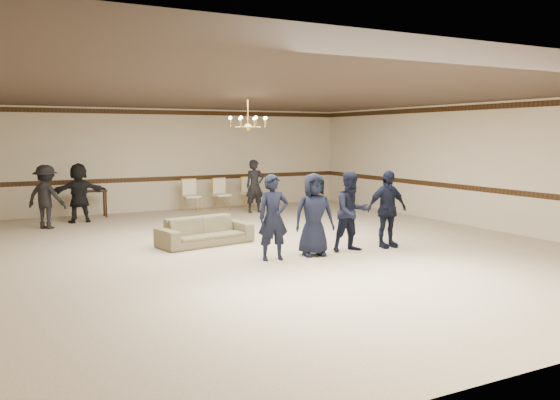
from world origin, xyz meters
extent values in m
cube|color=beige|center=(0.00, 0.00, 0.00)|extent=(12.00, 14.00, 0.01)
cube|color=black|center=(0.00, 0.00, 3.20)|extent=(12.00, 14.00, 0.01)
cube|color=beige|center=(0.00, 7.00, 1.60)|extent=(12.00, 0.01, 3.20)
cube|color=beige|center=(6.00, 0.00, 1.60)|extent=(0.01, 14.00, 3.20)
cube|color=#362010|center=(0.00, 6.99, 1.00)|extent=(12.00, 0.02, 0.14)
cube|color=#362010|center=(0.00, 6.99, 3.08)|extent=(12.00, 0.02, 0.14)
imported|color=black|center=(-0.46, -1.13, 0.82)|extent=(0.65, 0.48, 1.64)
imported|color=black|center=(0.44, -1.13, 0.82)|extent=(0.89, 0.68, 1.64)
imported|color=black|center=(1.34, -1.13, 0.82)|extent=(0.83, 0.67, 1.64)
imported|color=black|center=(2.24, -1.13, 0.82)|extent=(0.98, 0.45, 1.64)
imported|color=brown|center=(-1.07, 0.92, 0.30)|extent=(2.18, 1.17, 0.60)
imported|color=black|center=(-3.87, 4.87, 0.81)|extent=(1.19, 1.14, 1.63)
imported|color=black|center=(-2.97, 5.57, 0.81)|extent=(1.51, 0.50, 1.63)
imported|color=black|center=(2.13, 5.17, 0.81)|extent=(0.61, 0.42, 1.63)
cube|color=black|center=(-2.56, 6.39, 0.40)|extent=(0.98, 0.47, 0.80)
camera|label=1|loc=(-5.38, -10.76, 2.37)|focal=36.97mm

